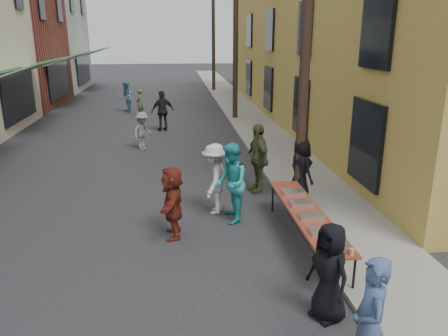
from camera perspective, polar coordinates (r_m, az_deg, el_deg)
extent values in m
plane|color=#28282B|center=(8.77, -13.25, -12.95)|extent=(120.00, 120.00, 0.00)
cube|color=gray|center=(23.28, 3.16, 6.54)|extent=(2.20, 60.00, 0.10)
cube|color=gray|center=(38.20, -24.52, 15.96)|extent=(8.00, 8.00, 9.00)
cube|color=#B2963F|center=(23.77, 19.23, 17.88)|extent=(10.00, 28.00, 10.00)
cylinder|color=#2D2116|center=(11.02, 10.78, 17.74)|extent=(0.26, 0.26, 9.00)
cylinder|color=#2D2116|center=(22.77, 1.53, 17.59)|extent=(0.26, 0.26, 9.00)
cylinder|color=#2D2116|center=(34.70, -1.40, 17.45)|extent=(0.26, 0.26, 9.00)
cube|color=maroon|center=(9.37, 10.75, -5.79)|extent=(0.70, 4.00, 0.04)
cylinder|color=black|center=(7.86, 12.61, -13.73)|extent=(0.04, 0.04, 0.71)
cylinder|color=black|center=(8.06, 16.62, -13.24)|extent=(0.04, 0.04, 0.71)
cylinder|color=black|center=(11.11, 6.38, -3.93)|extent=(0.04, 0.04, 0.71)
cylinder|color=black|center=(11.25, 9.27, -3.78)|extent=(0.04, 0.04, 0.71)
cube|color=maroon|center=(7.93, 14.29, -9.96)|extent=(0.50, 0.33, 0.08)
cube|color=#B2B2B7|center=(8.48, 12.75, -8.01)|extent=(0.50, 0.33, 0.08)
cube|color=tan|center=(9.08, 11.32, -6.17)|extent=(0.50, 0.33, 0.08)
cube|color=#B2B2B7|center=(9.70, 10.08, -4.56)|extent=(0.50, 0.33, 0.08)
cube|color=tan|center=(10.32, 8.99, -3.14)|extent=(0.50, 0.33, 0.08)
cylinder|color=#A57F26|center=(7.61, 13.51, -11.12)|extent=(0.07, 0.07, 0.08)
cylinder|color=#A57F26|center=(7.69, 13.25, -10.77)|extent=(0.07, 0.07, 0.08)
cylinder|color=#A57F26|center=(7.78, 13.01, -10.44)|extent=(0.07, 0.07, 0.08)
cylinder|color=tan|center=(7.79, 16.35, -10.50)|extent=(0.08, 0.08, 0.12)
imported|color=black|center=(7.11, 13.58, -13.10)|extent=(0.79, 0.93, 1.62)
imported|color=#425780|center=(5.98, 18.42, -18.84)|extent=(0.54, 0.73, 1.81)
imported|color=teal|center=(10.28, 0.87, -2.00)|extent=(0.74, 0.95, 1.92)
imported|color=silver|center=(10.80, -1.20, -1.43)|extent=(0.98, 1.30, 1.78)
imported|color=#555D35|center=(12.29, 4.43, 1.30)|extent=(0.75, 1.24, 1.97)
imported|color=maroon|center=(9.62, -6.74, -4.45)|extent=(0.52, 1.51, 1.62)
imported|color=black|center=(11.58, 10.00, -0.20)|extent=(0.76, 0.94, 1.66)
imported|color=gray|center=(17.20, -10.62, 4.79)|extent=(1.00, 1.09, 1.47)
imported|color=black|center=(20.40, -8.00, 7.39)|extent=(1.18, 0.81, 1.85)
imported|color=#556138|center=(24.35, -10.97, 8.37)|extent=(0.37, 0.55, 1.47)
imported|color=#527B9F|center=(25.67, -12.69, 9.03)|extent=(0.82, 0.97, 1.76)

